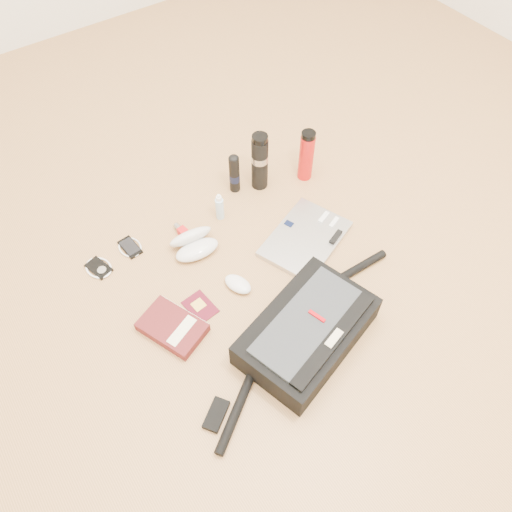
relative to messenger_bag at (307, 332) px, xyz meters
name	(u,v)px	position (x,y,z in m)	size (l,w,h in m)	color
ground	(270,292)	(0.01, 0.22, -0.06)	(4.00, 4.00, 0.00)	#AE7C48
messenger_bag	(307,332)	(0.00, 0.00, 0.00)	(0.88, 0.39, 0.13)	black
laptop	(306,239)	(0.26, 0.33, -0.05)	(0.39, 0.33, 0.03)	#ADADAF
book	(173,327)	(-0.34, 0.28, -0.04)	(0.21, 0.25, 0.04)	#4E1315
passport	(200,307)	(-0.22, 0.30, -0.05)	(0.09, 0.12, 0.01)	#4C0A18
mouse	(238,284)	(-0.07, 0.30, -0.04)	(0.09, 0.12, 0.03)	silver
sunglasses_case	(194,243)	(-0.11, 0.53, -0.02)	(0.18, 0.15, 0.10)	silver
ipod	(99,268)	(-0.44, 0.65, -0.05)	(0.10, 0.11, 0.01)	black
phone	(130,247)	(-0.30, 0.67, -0.05)	(0.09, 0.10, 0.01)	black
inhaler	(184,233)	(-0.11, 0.61, -0.04)	(0.04, 0.11, 0.03)	red
spray_bottle	(220,208)	(0.06, 0.61, 0.00)	(0.04, 0.04, 0.12)	#AED5EF
aerosol_can	(234,173)	(0.19, 0.70, 0.03)	(0.05, 0.05, 0.18)	black
thermos_black	(260,161)	(0.28, 0.66, 0.07)	(0.07, 0.07, 0.26)	black
thermos_red	(306,156)	(0.46, 0.60, 0.06)	(0.07, 0.07, 0.23)	red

